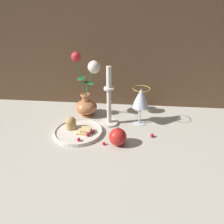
# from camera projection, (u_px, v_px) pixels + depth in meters

# --- Properties ---
(ground_plane) EXTENTS (2.40, 2.40, 0.00)m
(ground_plane) POSITION_uv_depth(u_px,v_px,m) (102.00, 132.00, 1.03)
(ground_plane) COLOR #B7B2A3
(ground_plane) RESTS_ON ground
(vase) EXTENTS (0.14, 0.11, 0.34)m
(vase) POSITION_uv_depth(u_px,v_px,m) (87.00, 97.00, 1.13)
(vase) COLOR #B77042
(vase) RESTS_ON ground_plane
(plate_with_pastries) EXTENTS (0.23, 0.23, 0.07)m
(plate_with_pastries) POSITION_uv_depth(u_px,v_px,m) (77.00, 130.00, 1.02)
(plate_with_pastries) COLOR silver
(plate_with_pastries) RESTS_ON ground_plane
(wine_glass) EXTENTS (0.08, 0.08, 0.19)m
(wine_glass) POSITION_uv_depth(u_px,v_px,m) (141.00, 99.00, 1.05)
(wine_glass) COLOR silver
(wine_glass) RESTS_ON ground_plane
(candlestick) EXTENTS (0.09, 0.09, 0.30)m
(candlestick) POSITION_uv_depth(u_px,v_px,m) (109.00, 103.00, 1.05)
(candlestick) COLOR silver
(candlestick) RESTS_ON ground_plane
(apple_beside_vase) EXTENTS (0.08, 0.08, 0.09)m
(apple_beside_vase) POSITION_uv_depth(u_px,v_px,m) (118.00, 137.00, 0.93)
(apple_beside_vase) COLOR red
(apple_beside_vase) RESTS_ON ground_plane
(berry_near_plate) EXTENTS (0.01, 0.01, 0.01)m
(berry_near_plate) POSITION_uv_depth(u_px,v_px,m) (104.00, 143.00, 0.94)
(berry_near_plate) COLOR #AD192D
(berry_near_plate) RESTS_ON ground_plane
(berry_front_center) EXTENTS (0.02, 0.02, 0.02)m
(berry_front_center) POSITION_uv_depth(u_px,v_px,m) (152.00, 135.00, 0.99)
(berry_front_center) COLOR #AD192D
(berry_front_center) RESTS_ON ground_plane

